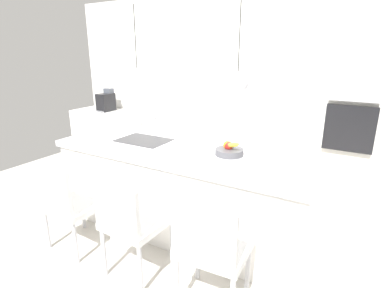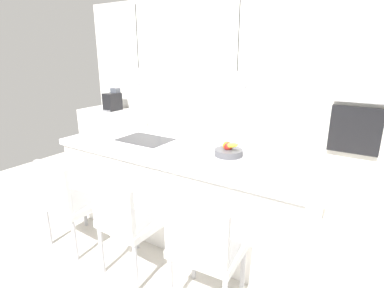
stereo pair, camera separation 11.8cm
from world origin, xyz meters
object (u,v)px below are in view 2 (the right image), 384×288
(chair_near, at_px, (70,199))
(oven, at_px, (355,130))
(chair_middle, at_px, (128,219))
(chair_far, at_px, (204,248))
(fruit_bowl, at_px, (228,150))
(microwave, at_px, (362,87))
(coffee_machine, at_px, (113,101))

(chair_near, bearing_deg, oven, 49.46)
(chair_middle, relative_size, chair_far, 0.99)
(fruit_bowl, xyz_separation_m, microwave, (0.90, 1.57, 0.48))
(coffee_machine, height_order, chair_middle, coffee_machine)
(coffee_machine, bearing_deg, chair_middle, -41.78)
(chair_near, distance_m, chair_middle, 0.73)
(fruit_bowl, bearing_deg, microwave, 60.25)
(microwave, bearing_deg, chair_near, -130.54)
(coffee_machine, distance_m, chair_near, 2.75)
(fruit_bowl, bearing_deg, chair_middle, -117.83)
(coffee_machine, xyz_separation_m, oven, (3.73, 0.30, -0.07))
(fruit_bowl, distance_m, chair_near, 1.53)
(chair_near, bearing_deg, fruit_bowl, 36.14)
(chair_far, bearing_deg, coffee_machine, 145.43)
(fruit_bowl, bearing_deg, chair_near, -143.86)
(chair_far, bearing_deg, chair_near, -179.64)
(fruit_bowl, relative_size, microwave, 0.48)
(microwave, relative_size, chair_middle, 0.62)
(chair_near, bearing_deg, coffee_machine, 127.73)
(chair_middle, bearing_deg, chair_far, 0.26)
(oven, xyz_separation_m, chair_near, (-2.08, -2.43, -0.42))
(chair_middle, bearing_deg, coffee_machine, 138.22)
(chair_far, bearing_deg, chair_middle, -179.74)
(microwave, distance_m, chair_middle, 2.92)
(microwave, relative_size, chair_far, 0.62)
(coffee_machine, xyz_separation_m, chair_middle, (2.38, -2.13, -0.48))
(microwave, height_order, chair_near, microwave)
(coffee_machine, xyz_separation_m, chair_near, (1.65, -2.14, -0.50))
(fruit_bowl, distance_m, coffee_machine, 3.11)
(microwave, xyz_separation_m, chair_middle, (-1.35, -2.43, -0.90))
(chair_near, relative_size, chair_middle, 1.00)
(microwave, relative_size, chair_near, 0.62)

